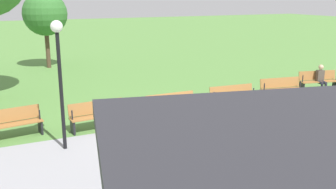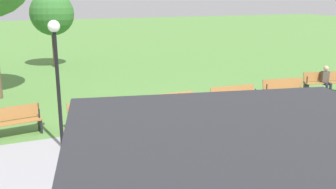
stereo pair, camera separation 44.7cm
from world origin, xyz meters
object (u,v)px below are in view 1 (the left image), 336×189
person_seated (321,78)px  lamp_post (59,60)px  bench_1 (281,88)px  bench_5 (11,123)px  bench_0 (318,80)px  bench_2 (233,97)px  tree_0 (45,14)px  bench_3 (172,106)px  bench_4 (98,115)px

person_seated → lamp_post: bearing=21.7°
bench_1 → person_seated: size_ratio=1.54×
lamp_post → bench_5: bearing=-49.3°
bench_0 → bench_2: same height
bench_2 → tree_0: bearing=-63.1°
bench_1 → person_seated: person_seated is taller
bench_2 → bench_3: size_ratio=1.02×
bench_0 → bench_5: bearing=14.8°
bench_0 → bench_1: size_ratio=1.01×
bench_4 → tree_0: 12.11m
bench_5 → lamp_post: lamp_post is taller
lamp_post → bench_2: bearing=-169.3°
bench_3 → bench_4: 2.58m
bench_4 → person_seated: size_ratio=1.52×
bench_1 → bench_3: same height
bench_5 → tree_0: tree_0 is taller
person_seated → bench_0: bearing=-80.8°
bench_1 → bench_3: (5.14, 0.38, 0.00)m
bench_4 → bench_5: (2.56, -0.28, 0.00)m
bench_0 → bench_3: 7.73m
bench_2 → bench_5: size_ratio=0.99×
tree_0 → bench_4: bearing=88.9°
bench_1 → bench_5: same height
bench_0 → bench_2: (5.10, 0.76, 0.00)m
bench_2 → tree_0: size_ratio=0.41×
person_seated → bench_3: bearing=18.0°
bench_0 → bench_1: (2.54, 0.47, 0.00)m
bench_3 → lamp_post: 4.50m
bench_5 → person_seated: (-12.82, -0.33, 0.16)m
bench_2 → bench_4: same height
bench_3 → bench_2: bearing=-177.9°
bench_2 → bench_3: (2.58, 0.10, 0.00)m
bench_5 → tree_0: bearing=-112.1°
bench_3 → bench_1: bearing=-175.8°
bench_0 → person_seated: (0.01, 0.14, 0.16)m
tree_0 → person_seated: bearing=131.8°
bench_3 → bench_0: bearing=-173.7°
bench_3 → lamp_post: size_ratio=0.51×
bench_3 → bench_4: size_ratio=0.98×
bench_1 → bench_5: size_ratio=1.00×
bench_1 → bench_2: same height
person_seated → tree_0: (10.03, -11.20, 2.49)m
bench_2 → person_seated: 5.13m
bench_0 → person_seated: 0.22m
bench_4 → tree_0: tree_0 is taller
bench_3 → bench_5: bearing=-4.2°
bench_1 → lamp_post: size_ratio=0.52×
bench_4 → bench_5: 2.58m
bench_0 → bench_3: (7.68, 0.85, 0.00)m
bench_5 → tree_0: size_ratio=0.42×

